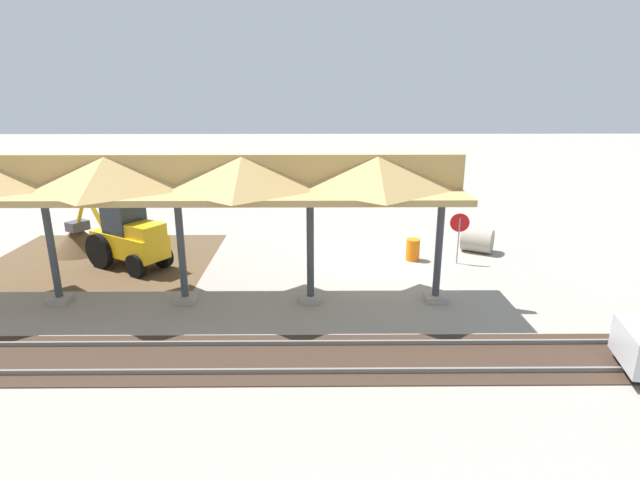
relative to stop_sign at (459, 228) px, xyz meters
The scene contains 9 objects.
ground_plane 3.62m from the stop_sign, ahead, with size 120.00×120.00×0.00m, color gray.
dirt_work_zone 14.69m from the stop_sign, ahead, with size 9.01×7.00×0.01m, color brown.
platform_canopy 11.10m from the stop_sign, 20.14° to the left, with size 17.98×3.20×4.90m.
rail_tracks 8.29m from the stop_sign, 66.18° to the left, with size 60.00×2.58×0.15m.
stop_sign is the anchor object (origin of this frame).
backhoe 13.22m from the stop_sign, ahead, with size 5.06×3.83×2.82m.
dirt_mound 16.26m from the stop_sign, ahead, with size 4.87×4.87×2.34m, color brown.
concrete_pipe 2.23m from the stop_sign, 130.03° to the right, with size 1.60×1.52×1.04m.
traffic_barrel 2.07m from the stop_sign, 13.93° to the right, with size 0.56×0.56×0.90m, color orange.
Camera 1 is at (2.45, 19.19, 6.86)m, focal length 28.00 mm.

